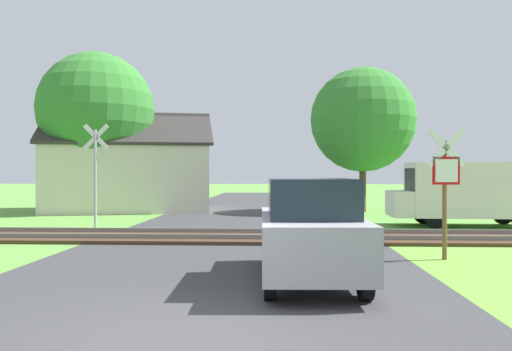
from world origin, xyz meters
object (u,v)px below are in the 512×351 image
stop_sign_near (445,182)px  tree_left (96,110)px  crossing_sign_far (95,168)px  house (130,175)px  tree_right (363,120)px  mail_truck (465,191)px  parked_car (309,229)px

stop_sign_near → tree_left: bearing=-52.4°
crossing_sign_far → tree_left: tree_left is taller
house → tree_right: 11.86m
crossing_sign_far → mail_truck: crossing_sign_far is taller
tree_left → parked_car: bearing=-58.1°
crossing_sign_far → parked_car: size_ratio=0.87×
house → parked_car: (7.98, -16.02, -0.89)m
tree_right → stop_sign_near: bearing=-92.2°
mail_truck → house: bearing=65.7°
house → tree_left: size_ratio=1.17×
tree_left → tree_right: size_ratio=1.10×
tree_right → mail_truck: size_ratio=1.41×
tree_left → mail_truck: tree_left is taller
stop_sign_near → house: bearing=-57.9°
tree_left → mail_truck: size_ratio=1.55×
tree_right → mail_truck: bearing=-69.5°
stop_sign_near → house: house is taller
stop_sign_near → house: (-11.04, 13.81, 0.10)m
crossing_sign_far → tree_left: bearing=109.5°
crossing_sign_far → mail_truck: bearing=5.8°
tree_right → parked_car: bearing=-102.8°
house → tree_right: (11.55, -0.24, 2.68)m
house → tree_left: bearing=-153.4°
house → tree_right: size_ratio=1.28×
crossing_sign_far → parked_car: (6.66, -7.74, -1.14)m
mail_truck → tree_left: bearing=71.1°
house → tree_left: tree_left is taller
mail_truck → parked_car: bearing=148.3°
house → parked_car: size_ratio=2.21×
stop_sign_near → tree_left: size_ratio=0.37×
tree_right → mail_truck: (2.48, -6.61, -3.23)m
tree_right → parked_car: size_ratio=1.73×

